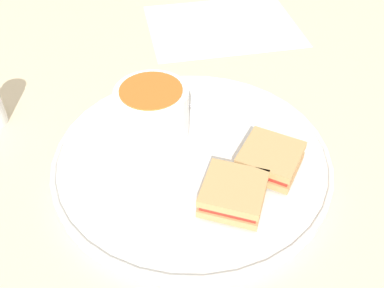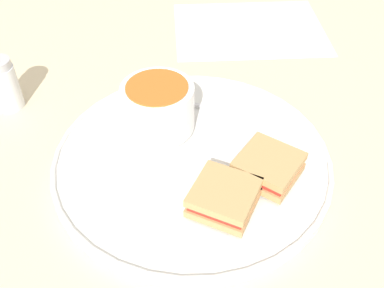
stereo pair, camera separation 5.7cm
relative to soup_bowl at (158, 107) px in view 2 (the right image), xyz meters
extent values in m
plane|color=beige|center=(-0.04, -0.06, -0.05)|extent=(2.40, 2.40, 0.00)
cylinder|color=white|center=(-0.04, -0.06, -0.04)|extent=(0.36, 0.36, 0.01)
torus|color=white|center=(-0.04, -0.06, -0.04)|extent=(0.36, 0.36, 0.01)
cylinder|color=white|center=(0.00, 0.00, -0.03)|extent=(0.05, 0.05, 0.01)
cylinder|color=white|center=(0.00, 0.00, 0.00)|extent=(0.10, 0.10, 0.06)
cylinder|color=orange|center=(0.00, 0.00, 0.03)|extent=(0.08, 0.08, 0.01)
cube|color=silver|center=(0.06, -0.07, -0.03)|extent=(0.01, 0.10, 0.00)
ellipsoid|color=silver|center=(0.06, -0.01, -0.03)|extent=(0.03, 0.04, 0.01)
cube|color=tan|center=(-0.11, -0.12, -0.03)|extent=(0.08, 0.08, 0.01)
cube|color=#B72D23|center=(-0.11, -0.12, -0.02)|extent=(0.07, 0.07, 0.01)
cube|color=tan|center=(-0.11, -0.12, -0.01)|extent=(0.08, 0.08, 0.01)
cube|color=tan|center=(-0.05, -0.16, -0.03)|extent=(0.09, 0.09, 0.01)
cube|color=#B72D23|center=(-0.05, -0.16, -0.02)|extent=(0.08, 0.08, 0.01)
cube|color=tan|center=(-0.05, -0.16, -0.01)|extent=(0.09, 0.09, 0.01)
cylinder|color=silver|center=(0.01, 0.24, -0.02)|extent=(0.04, 0.04, 0.07)
cube|color=white|center=(0.33, -0.07, -0.05)|extent=(0.29, 0.33, 0.00)
camera|label=1|loc=(-0.45, -0.11, 0.37)|focal=42.00mm
camera|label=2|loc=(-0.44, -0.17, 0.37)|focal=42.00mm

